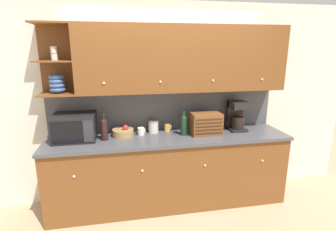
# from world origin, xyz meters

# --- Properties ---
(ground_plane) EXTENTS (24.00, 24.00, 0.00)m
(ground_plane) POSITION_xyz_m (0.00, 0.00, 0.00)
(ground_plane) COLOR tan
(wall_back) EXTENTS (5.43, 0.06, 2.60)m
(wall_back) POSITION_xyz_m (0.00, 0.03, 1.30)
(wall_back) COLOR silver
(wall_back) RESTS_ON ground_plane
(counter_unit) EXTENTS (3.05, 0.64, 0.94)m
(counter_unit) POSITION_xyz_m (-0.00, -0.31, 0.47)
(counter_unit) COLOR brown
(counter_unit) RESTS_ON ground_plane
(backsplash_panel) EXTENTS (3.03, 0.01, 0.55)m
(backsplash_panel) POSITION_xyz_m (0.00, -0.01, 1.21)
(backsplash_panel) COLOR #4C4C51
(backsplash_panel) RESTS_ON counter_unit
(upper_cabinets) EXTENTS (3.03, 0.37, 0.81)m
(upper_cabinets) POSITION_xyz_m (0.16, -0.17, 1.89)
(upper_cabinets) COLOR brown
(upper_cabinets) RESTS_ON backsplash_panel
(microwave) EXTENTS (0.50, 0.40, 0.32)m
(microwave) POSITION_xyz_m (-1.15, -0.22, 1.10)
(microwave) COLOR black
(microwave) RESTS_ON counter_unit
(wine_bottle) EXTENTS (0.08, 0.08, 0.33)m
(wine_bottle) POSITION_xyz_m (-0.80, -0.29, 1.09)
(wine_bottle) COLOR black
(wine_bottle) RESTS_ON counter_unit
(fruit_basket) EXTENTS (0.27, 0.27, 0.15)m
(fruit_basket) POSITION_xyz_m (-0.57, -0.19, 0.99)
(fruit_basket) COLOR #A87F4C
(fruit_basket) RESTS_ON counter_unit
(mug_blue_second) EXTENTS (0.10, 0.09, 0.09)m
(mug_blue_second) POSITION_xyz_m (-0.34, -0.18, 0.98)
(mug_blue_second) COLOR silver
(mug_blue_second) RESTS_ON counter_unit
(storage_canister) EXTENTS (0.14, 0.14, 0.16)m
(storage_canister) POSITION_xyz_m (-0.18, -0.11, 1.02)
(storage_canister) COLOR silver
(storage_canister) RESTS_ON counter_unit
(mug) EXTENTS (0.09, 0.08, 0.10)m
(mug) POSITION_xyz_m (0.02, -0.09, 0.99)
(mug) COLOR gold
(mug) RESTS_ON counter_unit
(second_wine_bottle) EXTENTS (0.08, 0.08, 0.32)m
(second_wine_bottle) POSITION_xyz_m (0.19, -0.28, 1.08)
(second_wine_bottle) COLOR #19381E
(second_wine_bottle) RESTS_ON counter_unit
(bread_box) EXTENTS (0.38, 0.25, 0.28)m
(bread_box) POSITION_xyz_m (0.48, -0.29, 1.08)
(bread_box) COLOR brown
(bread_box) RESTS_ON counter_unit
(wine_glass) EXTENTS (0.07, 0.07, 0.20)m
(wine_glass) POSITION_xyz_m (0.78, -0.09, 1.07)
(wine_glass) COLOR silver
(wine_glass) RESTS_ON counter_unit
(coffee_maker) EXTENTS (0.22, 0.24, 0.40)m
(coffee_maker) POSITION_xyz_m (0.95, -0.20, 1.14)
(coffee_maker) COLOR black
(coffee_maker) RESTS_ON counter_unit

